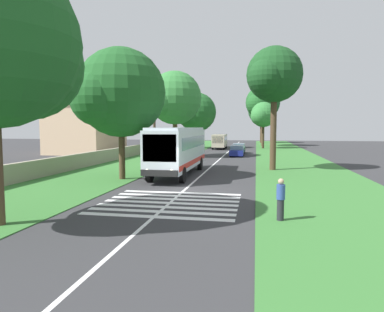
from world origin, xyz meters
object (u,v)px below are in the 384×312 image
trailing_car_0 (237,151)px  roadside_tree_right_3 (263,115)px  roadside_tree_right_1 (261,112)px  trailing_car_1 (239,149)px  coach_bus (179,148)px  trailing_minibus_0 (220,140)px  pedestrian (281,199)px  roadside_building (87,125)px  roadside_tree_right_0 (262,103)px  utility_pole (154,127)px  roadside_tree_left_1 (119,95)px  roadside_tree_left_2 (174,99)px  roadside_tree_left_0 (196,113)px  roadside_tree_right_2 (273,77)px

trailing_car_0 → roadside_tree_right_3: size_ratio=0.53×
roadside_tree_right_1 → trailing_car_1: bearing=174.2°
coach_bus → trailing_minibus_0: (32.66, 0.15, -0.60)m
pedestrian → roadside_building: bearing=37.6°
roadside_tree_right_0 → roadside_tree_right_1: (13.83, -0.02, -1.07)m
roadside_tree_right_0 → utility_pole: roadside_tree_right_0 is taller
roadside_tree_left_1 → roadside_tree_right_3: bearing=-15.5°
coach_bus → roadside_building: (20.46, 18.35, 1.88)m
roadside_tree_left_1 → roadside_tree_left_2: bearing=1.4°
roadside_tree_right_1 → roadside_tree_left_0: bearing=153.4°
trailing_minibus_0 → roadside_tree_right_1: size_ratio=0.57×
trailing_car_1 → pedestrian: bearing=-174.5°
roadside_tree_left_1 → pedestrian: (-9.43, -10.62, -5.14)m
trailing_minibus_0 → roadside_tree_right_3: size_ratio=0.74×
pedestrian → trailing_car_0: bearing=6.3°
pedestrian → trailing_minibus_0: bearing=9.0°
roadside_tree_right_1 → roadside_building: size_ratio=0.93×
roadside_tree_right_0 → roadside_tree_right_2: 39.23m
roadside_building → roadside_tree_left_2: bearing=-108.6°
roadside_tree_right_0 → roadside_tree_right_1: 13.87m
roadside_tree_left_2 → trailing_minibus_0: bearing=-13.0°
roadside_tree_right_2 → pedestrian: size_ratio=6.28×
trailing_car_0 → pedestrian: (-30.89, -3.41, 0.24)m
roadside_tree_right_0 → pedestrian: size_ratio=7.06×
trailing_car_0 → pedestrian: bearing=-173.7°
coach_bus → roadside_tree_right_0: roadside_tree_right_0 is taller
coach_bus → roadside_tree_right_2: roadside_tree_right_2 is taller
roadside_tree_right_0 → pedestrian: 56.59m
roadside_building → roadside_tree_right_1: bearing=-34.4°
trailing_car_1 → roadside_tree_left_2: 12.75m
roadside_tree_left_2 → utility_pole: size_ratio=1.48×
trailing_car_0 → roadside_tree_left_2: (-2.79, 7.65, 6.54)m
trailing_minibus_0 → roadside_tree_right_3: bearing=-67.1°
pedestrian → roadside_tree_right_3: bearing=-0.1°
coach_bus → roadside_tree_left_0: size_ratio=1.14×
trailing_minibus_0 → roadside_tree_left_1: (-35.67, 3.48, 4.50)m
coach_bus → roadside_tree_left_2: size_ratio=1.05×
trailing_minibus_0 → coach_bus: bearing=-179.7°
trailing_car_1 → roadside_tree_right_3: size_ratio=0.53×
trailing_car_1 → roadside_tree_right_2: roadside_tree_right_2 is taller
roadside_tree_right_0 → roadside_tree_right_2: roadside_tree_right_0 is taller
coach_bus → roadside_tree_right_1: size_ratio=1.05×
trailing_car_0 → roadside_building: 22.26m
roadside_tree_right_3 → utility_pole: roadside_tree_right_3 is taller
trailing_car_0 → roadside_tree_left_1: roadside_tree_left_1 is taller
roadside_building → utility_pole: bearing=-137.4°
trailing_minibus_0 → pedestrian: (-45.10, -7.14, -0.64)m
roadside_tree_right_1 → utility_pole: bearing=169.3°
roadside_building → roadside_tree_left_0: bearing=-44.8°
roadside_tree_left_1 → roadside_building: 27.77m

